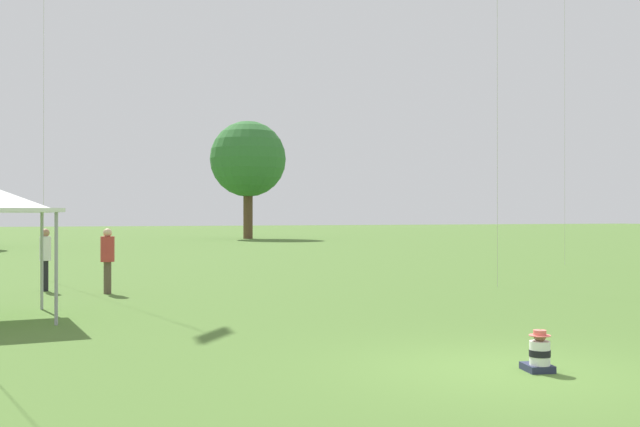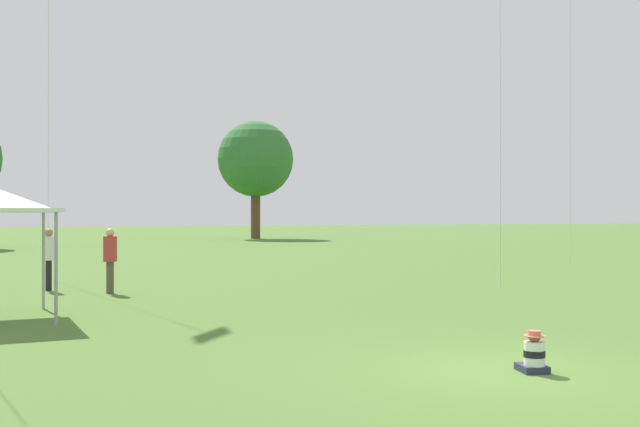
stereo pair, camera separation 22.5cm
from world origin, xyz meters
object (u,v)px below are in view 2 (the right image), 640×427
at_px(seated_toddler, 534,355).
at_px(person_standing_2, 49,253).
at_px(distant_tree_2, 256,160).
at_px(person_standing_4, 110,255).

height_order(seated_toddler, person_standing_2, person_standing_2).
distance_m(seated_toddler, distant_tree_2, 61.79).
distance_m(person_standing_2, distant_tree_2, 49.75).
relative_size(person_standing_4, distant_tree_2, 0.16).
xyz_separation_m(seated_toddler, person_standing_4, (-4.34, 13.19, 0.85)).
bearing_deg(seated_toddler, person_standing_4, 122.27).
relative_size(seated_toddler, person_standing_4, 0.33).
xyz_separation_m(person_standing_4, distant_tree_2, (18.39, 46.54, 6.45)).
bearing_deg(person_standing_4, person_standing_2, 11.12).
relative_size(person_standing_2, distant_tree_2, 0.16).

